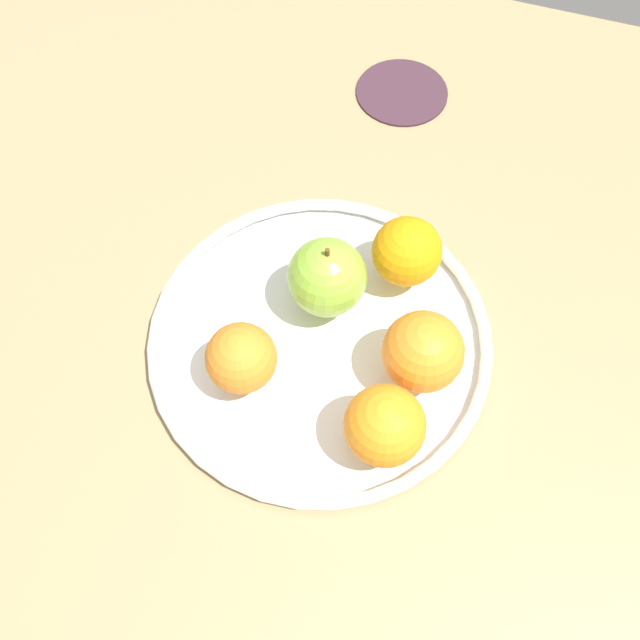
{
  "coord_description": "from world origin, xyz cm",
  "views": [
    {
      "loc": [
        29.91,
        9.76,
        63.03
      ],
      "look_at": [
        0.0,
        0.0,
        4.8
      ],
      "focal_mm": 39.78,
      "sensor_mm": 36.0,
      "label": 1
    }
  ],
  "objects_px": {
    "orange_back_left": "(241,358)",
    "ambient_coaster": "(402,91)",
    "orange_center": "(407,251)",
    "apple": "(327,277)",
    "orange_front_right": "(423,352)",
    "orange_front_left": "(385,426)",
    "fruit_bowl": "(320,339)"
  },
  "relations": [
    {
      "from": "orange_front_left",
      "to": "ambient_coaster",
      "type": "xyz_separation_m",
      "value": [
        -0.44,
        -0.1,
        -0.05
      ]
    },
    {
      "from": "orange_back_left",
      "to": "ambient_coaster",
      "type": "distance_m",
      "value": 0.42
    },
    {
      "from": "fruit_bowl",
      "to": "orange_center",
      "type": "distance_m",
      "value": 0.12
    },
    {
      "from": "orange_center",
      "to": "orange_front_right",
      "type": "bearing_deg",
      "value": 22.0
    },
    {
      "from": "orange_back_left",
      "to": "ambient_coaster",
      "type": "relative_size",
      "value": 0.59
    },
    {
      "from": "apple",
      "to": "ambient_coaster",
      "type": "height_order",
      "value": "apple"
    },
    {
      "from": "orange_back_left",
      "to": "fruit_bowl",
      "type": "bearing_deg",
      "value": 137.92
    },
    {
      "from": "apple",
      "to": "orange_back_left",
      "type": "distance_m",
      "value": 0.11
    },
    {
      "from": "fruit_bowl",
      "to": "orange_front_left",
      "type": "distance_m",
      "value": 0.13
    },
    {
      "from": "orange_back_left",
      "to": "orange_front_left",
      "type": "bearing_deg",
      "value": 80.87
    },
    {
      "from": "orange_center",
      "to": "orange_back_left",
      "type": "relative_size",
      "value": 1.05
    },
    {
      "from": "apple",
      "to": "orange_front_right",
      "type": "relative_size",
      "value": 1.13
    },
    {
      "from": "apple",
      "to": "orange_front_left",
      "type": "relative_size",
      "value": 1.18
    },
    {
      "from": "orange_front_right",
      "to": "apple",
      "type": "bearing_deg",
      "value": -114.25
    },
    {
      "from": "orange_back_left",
      "to": "ambient_coaster",
      "type": "bearing_deg",
      "value": 173.95
    },
    {
      "from": "orange_front_left",
      "to": "ambient_coaster",
      "type": "bearing_deg",
      "value": -167.62
    },
    {
      "from": "orange_front_left",
      "to": "orange_back_left",
      "type": "height_order",
      "value": "orange_front_left"
    },
    {
      "from": "ambient_coaster",
      "to": "orange_front_right",
      "type": "bearing_deg",
      "value": 16.95
    },
    {
      "from": "apple",
      "to": "orange_front_right",
      "type": "height_order",
      "value": "apple"
    },
    {
      "from": "orange_front_left",
      "to": "orange_back_left",
      "type": "distance_m",
      "value": 0.14
    },
    {
      "from": "fruit_bowl",
      "to": "orange_front_right",
      "type": "bearing_deg",
      "value": 86.48
    },
    {
      "from": "fruit_bowl",
      "to": "apple",
      "type": "bearing_deg",
      "value": -170.86
    },
    {
      "from": "orange_center",
      "to": "ambient_coaster",
      "type": "height_order",
      "value": "orange_center"
    },
    {
      "from": "orange_front_right",
      "to": "orange_back_left",
      "type": "distance_m",
      "value": 0.16
    },
    {
      "from": "orange_back_left",
      "to": "orange_front_right",
      "type": "bearing_deg",
      "value": 109.55
    },
    {
      "from": "orange_center",
      "to": "orange_back_left",
      "type": "xyz_separation_m",
      "value": [
        0.16,
        -0.11,
        -0.0
      ]
    },
    {
      "from": "orange_front_left",
      "to": "orange_center",
      "type": "xyz_separation_m",
      "value": [
        -0.18,
        -0.03,
        -0.0
      ]
    },
    {
      "from": "orange_back_left",
      "to": "apple",
      "type": "bearing_deg",
      "value": 154.78
    },
    {
      "from": "fruit_bowl",
      "to": "orange_center",
      "type": "height_order",
      "value": "orange_center"
    },
    {
      "from": "apple",
      "to": "orange_front_left",
      "type": "distance_m",
      "value": 0.16
    },
    {
      "from": "orange_front_left",
      "to": "fruit_bowl",
      "type": "bearing_deg",
      "value": -134.34
    },
    {
      "from": "fruit_bowl",
      "to": "orange_center",
      "type": "bearing_deg",
      "value": 149.01
    }
  ]
}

